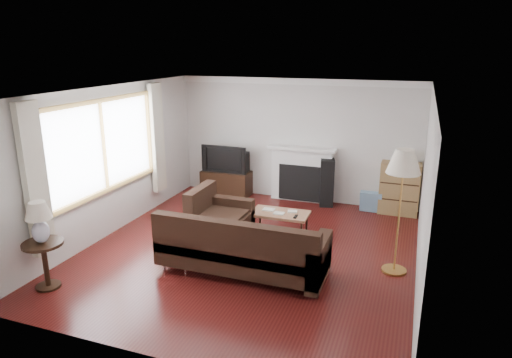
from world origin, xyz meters
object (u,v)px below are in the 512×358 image
(tv_stand, at_px, (226,183))
(bookshelf, at_px, (399,189))
(side_table, at_px, (46,265))
(sectional_sofa, at_px, (243,245))
(coffee_table, at_px, (280,223))
(floor_lamp, at_px, (399,213))

(tv_stand, relative_size, bookshelf, 1.04)
(bookshelf, height_order, side_table, bookshelf)
(sectional_sofa, height_order, coffee_table, sectional_sofa)
(sectional_sofa, xyz_separation_m, coffee_table, (0.09, 1.52, -0.23))
(coffee_table, relative_size, floor_lamp, 0.54)
(floor_lamp, height_order, side_table, floor_lamp)
(tv_stand, xyz_separation_m, floor_lamp, (3.67, -2.42, 0.64))
(tv_stand, bearing_deg, side_table, -98.64)
(coffee_table, bearing_deg, tv_stand, 135.01)
(bookshelf, bearing_deg, tv_stand, -179.27)
(sectional_sofa, distance_m, floor_lamp, 2.23)
(sectional_sofa, xyz_separation_m, floor_lamp, (2.05, 0.74, 0.48))
(sectional_sofa, distance_m, coffee_table, 1.54)
(coffee_table, xyz_separation_m, side_table, (-2.39, -2.82, 0.14))
(sectional_sofa, bearing_deg, side_table, -150.57)
(tv_stand, relative_size, coffee_table, 1.07)
(tv_stand, bearing_deg, sectional_sofa, -62.82)
(tv_stand, distance_m, floor_lamp, 4.44)
(sectional_sofa, bearing_deg, floor_lamp, 19.95)
(bookshelf, relative_size, side_table, 1.54)
(side_table, bearing_deg, tv_stand, 81.36)
(floor_lamp, distance_m, side_table, 4.84)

